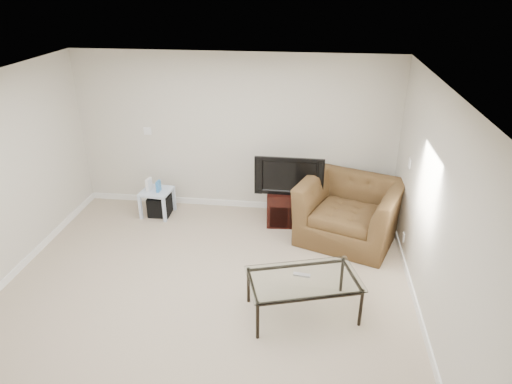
# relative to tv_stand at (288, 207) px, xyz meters

# --- Properties ---
(floor) EXTENTS (5.00, 5.00, 0.00)m
(floor) POSITION_rel_tv_stand_xyz_m (-0.89, -2.05, -0.27)
(floor) COLOR tan
(floor) RESTS_ON ground
(ceiling) EXTENTS (5.00, 5.00, 0.00)m
(ceiling) POSITION_rel_tv_stand_xyz_m (-0.89, -2.05, 2.23)
(ceiling) COLOR white
(ceiling) RESTS_ON ground
(wall_back) EXTENTS (5.00, 0.02, 2.50)m
(wall_back) POSITION_rel_tv_stand_xyz_m (-0.89, 0.45, 0.98)
(wall_back) COLOR silver
(wall_back) RESTS_ON ground
(wall_right) EXTENTS (0.02, 5.00, 2.50)m
(wall_right) POSITION_rel_tv_stand_xyz_m (1.61, -2.05, 0.98)
(wall_right) COLOR silver
(wall_right) RESTS_ON ground
(plate_back) EXTENTS (0.12, 0.02, 0.12)m
(plate_back) POSITION_rel_tv_stand_xyz_m (-2.29, 0.44, 0.98)
(plate_back) COLOR white
(plate_back) RESTS_ON wall_back
(plate_right_switch) EXTENTS (0.02, 0.09, 0.13)m
(plate_right_switch) POSITION_rel_tv_stand_xyz_m (1.60, -0.45, 0.98)
(plate_right_switch) COLOR white
(plate_right_switch) RESTS_ON wall_right
(plate_right_outlet) EXTENTS (0.02, 0.08, 0.12)m
(plate_right_outlet) POSITION_rel_tv_stand_xyz_m (1.60, -0.75, 0.03)
(plate_right_outlet) COLOR white
(plate_right_outlet) RESTS_ON wall_right
(tv_stand) EXTENTS (0.68, 0.49, 0.54)m
(tv_stand) POSITION_rel_tv_stand_xyz_m (0.00, 0.00, 0.00)
(tv_stand) COLOR black
(tv_stand) RESTS_ON floor
(dvd_player) EXTENTS (0.40, 0.29, 0.05)m
(dvd_player) POSITION_rel_tv_stand_xyz_m (0.00, -0.04, 0.18)
(dvd_player) COLOR black
(dvd_player) RESTS_ON tv_stand
(television) EXTENTS (0.94, 0.19, 0.58)m
(television) POSITION_rel_tv_stand_xyz_m (0.00, -0.03, 0.56)
(television) COLOR black
(television) RESTS_ON tv_stand
(side_table) EXTENTS (0.49, 0.49, 0.43)m
(side_table) POSITION_rel_tv_stand_xyz_m (-2.08, 0.00, -0.06)
(side_table) COLOR silver
(side_table) RESTS_ON floor
(subwoofer) EXTENTS (0.34, 0.34, 0.33)m
(subwoofer) POSITION_rel_tv_stand_xyz_m (-2.05, 0.02, -0.12)
(subwoofer) COLOR black
(subwoofer) RESTS_ON floor
(game_console) EXTENTS (0.06, 0.15, 0.20)m
(game_console) POSITION_rel_tv_stand_xyz_m (-2.19, -0.01, 0.26)
(game_console) COLOR white
(game_console) RESTS_ON side_table
(game_case) EXTENTS (0.05, 0.13, 0.17)m
(game_case) POSITION_rel_tv_stand_xyz_m (-2.03, -0.02, 0.24)
(game_case) COLOR #337FCC
(game_case) RESTS_ON side_table
(recliner) EXTENTS (1.57, 1.29, 1.17)m
(recliner) POSITION_rel_tv_stand_xyz_m (0.89, -0.36, 0.32)
(recliner) COLOR #49371F
(recliner) RESTS_ON floor
(coffee_table) EXTENTS (1.37, 1.02, 0.48)m
(coffee_table) POSITION_rel_tv_stand_xyz_m (0.29, -2.09, -0.03)
(coffee_table) COLOR black
(coffee_table) RESTS_ON floor
(remote) EXTENTS (0.20, 0.08, 0.02)m
(remote) POSITION_rel_tv_stand_xyz_m (0.27, -2.05, 0.22)
(remote) COLOR #B2B2B7
(remote) RESTS_ON coffee_table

